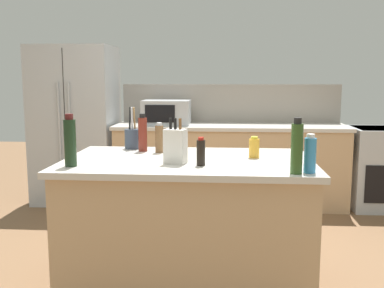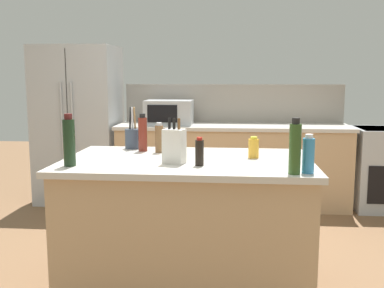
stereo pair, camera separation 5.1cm
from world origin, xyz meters
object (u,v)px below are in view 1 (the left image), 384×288
at_px(knife_block, 175,146).
at_px(soy_sauce_bottle, 201,152).
at_px(honey_jar, 254,148).
at_px(utensil_crock, 132,138).
at_px(dish_soap_bottle, 310,155).
at_px(spice_jar_oregano, 170,148).
at_px(pepper_grinder, 159,138).
at_px(olive_oil_bottle, 297,148).
at_px(range_oven, 384,168).
at_px(vinegar_bottle, 143,134).
at_px(refrigerator, 76,125).
at_px(microwave, 166,112).
at_px(wine_bottle, 70,142).

xyz_separation_m(knife_block, soy_sauce_bottle, (0.16, -0.06, -0.03)).
bearing_deg(honey_jar, soy_sauce_bottle, -139.22).
height_order(utensil_crock, dish_soap_bottle, utensil_crock).
height_order(spice_jar_oregano, pepper_grinder, pepper_grinder).
height_order(utensil_crock, olive_oil_bottle, same).
bearing_deg(pepper_grinder, range_oven, 40.49).
bearing_deg(spice_jar_oregano, dish_soap_bottle, -30.09).
bearing_deg(vinegar_bottle, refrigerator, 121.00).
relative_size(utensil_crock, vinegar_bottle, 1.14).
bearing_deg(refrigerator, olive_oil_bottle, -50.57).
height_order(pepper_grinder, soy_sauce_bottle, pepper_grinder).
xyz_separation_m(vinegar_bottle, olive_oil_bottle, (1.02, -0.71, 0.02)).
relative_size(spice_jar_oregano, olive_oil_bottle, 0.36).
bearing_deg(range_oven, utensil_crock, -144.66).
bearing_deg(refrigerator, microwave, -2.68).
xyz_separation_m(soy_sauce_bottle, honey_jar, (0.35, 0.30, -0.02)).
bearing_deg(wine_bottle, pepper_grinder, 49.60).
xyz_separation_m(utensil_crock, soy_sauce_bottle, (0.56, -0.63, 0.00)).
height_order(refrigerator, wine_bottle, refrigerator).
bearing_deg(wine_bottle, range_oven, 42.25).
relative_size(spice_jar_oregano, wine_bottle, 0.35).
bearing_deg(olive_oil_bottle, wine_bottle, 175.24).
bearing_deg(microwave, vinegar_bottle, -87.67).
xyz_separation_m(dish_soap_bottle, honey_jar, (-0.29, 0.46, -0.04)).
height_order(refrigerator, dish_soap_bottle, refrigerator).
xyz_separation_m(refrigerator, pepper_grinder, (1.31, -2.00, 0.12)).
relative_size(utensil_crock, spice_jar_oregano, 2.81).
height_order(refrigerator, spice_jar_oregano, refrigerator).
height_order(vinegar_bottle, dish_soap_bottle, vinegar_bottle).
height_order(microwave, olive_oil_bottle, olive_oil_bottle).
height_order(knife_block, pepper_grinder, knife_block).
relative_size(range_oven, utensil_crock, 2.87).
distance_m(range_oven, dish_soap_bottle, 2.95).
bearing_deg(refrigerator, wine_bottle, -71.83).
distance_m(microwave, spice_jar_oregano, 2.10).
relative_size(utensil_crock, dish_soap_bottle, 1.42).
height_order(pepper_grinder, wine_bottle, wine_bottle).
distance_m(refrigerator, range_oven, 3.62).
xyz_separation_m(utensil_crock, honey_jar, (0.91, -0.33, -0.01)).
height_order(range_oven, wine_bottle, wine_bottle).
distance_m(dish_soap_bottle, pepper_grinder, 1.15).
relative_size(microwave, utensil_crock, 1.70).
distance_m(refrigerator, knife_block, 2.83).
xyz_separation_m(utensil_crock, wine_bottle, (-0.24, -0.72, 0.07)).
bearing_deg(honey_jar, range_oven, 52.82).
xyz_separation_m(utensil_crock, olive_oil_bottle, (1.12, -0.83, 0.07)).
relative_size(vinegar_bottle, wine_bottle, 0.86).
bearing_deg(honey_jar, dish_soap_bottle, -57.83).
height_order(refrigerator, utensil_crock, refrigerator).
bearing_deg(range_oven, wine_bottle, -137.75).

